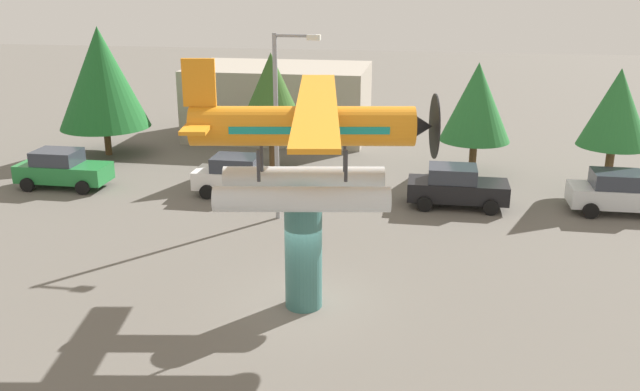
# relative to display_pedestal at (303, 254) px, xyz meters

# --- Properties ---
(ground_plane) EXTENTS (140.00, 140.00, 0.00)m
(ground_plane) POSITION_rel_display_pedestal_xyz_m (0.00, 0.00, -1.68)
(ground_plane) COLOR #605B54
(display_pedestal) EXTENTS (1.10, 1.10, 3.35)m
(display_pedestal) POSITION_rel_display_pedestal_xyz_m (0.00, 0.00, 0.00)
(display_pedestal) COLOR #386B66
(display_pedestal) RESTS_ON ground
(floatplane_monument) EXTENTS (7.10, 10.44, 4.00)m
(floatplane_monument) POSITION_rel_display_pedestal_xyz_m (0.13, 0.02, 3.35)
(floatplane_monument) COLOR silver
(floatplane_monument) RESTS_ON display_pedestal
(car_near_green) EXTENTS (4.20, 2.02, 1.76)m
(car_near_green) POSITION_rel_display_pedestal_xyz_m (-13.23, 9.90, -0.80)
(car_near_green) COLOR #237A38
(car_near_green) RESTS_ON ground
(car_mid_white) EXTENTS (4.20, 2.02, 1.76)m
(car_mid_white) POSITION_rel_display_pedestal_xyz_m (-4.81, 10.20, -0.80)
(car_mid_white) COLOR white
(car_mid_white) RESTS_ON ground
(car_far_black) EXTENTS (4.20, 2.02, 1.76)m
(car_far_black) POSITION_rel_display_pedestal_xyz_m (4.71, 10.08, -0.80)
(car_far_black) COLOR black
(car_far_black) RESTS_ON ground
(car_distant_silver) EXTENTS (4.20, 2.02, 1.76)m
(car_distant_silver) POSITION_rel_display_pedestal_xyz_m (11.38, 10.32, -0.80)
(car_distant_silver) COLOR silver
(car_distant_silver) RESTS_ON ground
(streetlight_primary) EXTENTS (1.84, 0.28, 7.39)m
(streetlight_primary) POSITION_rel_display_pedestal_xyz_m (-2.25, 7.38, 2.64)
(streetlight_primary) COLOR gray
(streetlight_primary) RESTS_ON ground
(storefront_building) EXTENTS (10.48, 6.66, 4.21)m
(storefront_building) POSITION_rel_display_pedestal_xyz_m (-5.58, 22.00, 0.43)
(storefront_building) COLOR #9E9384
(storefront_building) RESTS_ON ground
(tree_west) EXTENTS (4.79, 4.79, 6.87)m
(tree_west) POSITION_rel_display_pedestal_xyz_m (-13.87, 15.85, 2.53)
(tree_west) COLOR brown
(tree_west) RESTS_ON ground
(tree_east) EXTENTS (3.57, 3.57, 5.88)m
(tree_east) POSITION_rel_display_pedestal_xyz_m (-4.25, 14.21, 2.21)
(tree_east) COLOR brown
(tree_east) RESTS_ON ground
(tree_center_back) EXTENTS (3.40, 3.40, 5.51)m
(tree_center_back) POSITION_rel_display_pedestal_xyz_m (5.62, 15.12, 1.93)
(tree_center_back) COLOR brown
(tree_center_back) RESTS_ON ground
(tree_far_east) EXTENTS (3.06, 3.06, 5.67)m
(tree_far_east) POSITION_rel_display_pedestal_xyz_m (11.40, 12.73, 2.27)
(tree_far_east) COLOR brown
(tree_far_east) RESTS_ON ground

